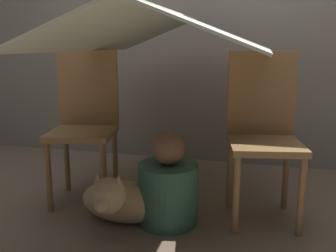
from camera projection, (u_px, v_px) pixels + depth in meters
name	position (u px, v px, depth m)	size (l,w,h in m)	color
ground_plane	(159.00, 224.00, 2.13)	(8.80, 8.80, 0.00)	#7A6651
wall_back	(201.00, 13.00, 3.06)	(7.00, 0.05, 2.50)	gray
chair_left	(85.00, 119.00, 2.41)	(0.46, 0.46, 0.96)	olive
chair_right	(263.00, 129.00, 2.14)	(0.46, 0.46, 0.96)	olive
sheet_canopy	(168.00, 31.00, 2.08)	(1.12, 1.56, 0.23)	silver
person_front	(168.00, 187.00, 2.11)	(0.34, 0.34, 0.53)	#38664C
dog	(119.00, 200.00, 2.08)	(0.48, 0.41, 0.35)	tan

